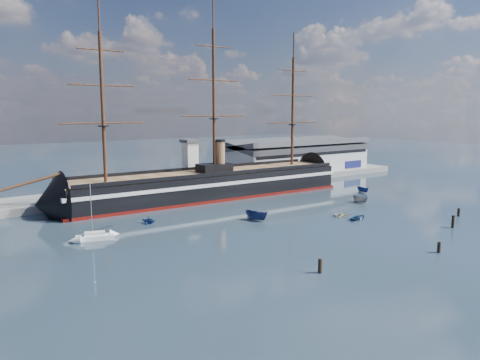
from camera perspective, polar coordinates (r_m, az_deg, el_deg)
ground at (r=125.31m, az=0.54°, el=-3.60°), size 600.00×600.00×0.00m
quay at (r=160.01m, az=-4.42°, el=-0.99°), size 180.00×18.00×2.00m
warehouse at (r=191.64m, az=7.12°, el=2.93°), size 63.00×21.00×11.60m
quay_tower at (r=152.54m, az=-6.08°, el=2.23°), size 5.00×5.00×15.00m
warship at (r=140.75m, az=-4.39°, el=-0.62°), size 113.12×19.02×53.94m
sailboat at (r=100.51m, az=-17.27°, el=-6.56°), size 7.85×4.57×12.07m
motorboat_a at (r=112.95m, az=2.03°, el=-4.94°), size 7.78×4.60×2.93m
motorboat_b at (r=117.33m, az=14.22°, el=-4.69°), size 1.75×3.42×1.53m
motorboat_c at (r=138.69m, az=14.43°, el=-2.69°), size 6.05×2.26×2.41m
motorboat_d at (r=111.79m, az=-11.07°, el=-5.23°), size 6.16×5.11×2.10m
motorboat_e at (r=119.91m, az=12.37°, el=-4.35°), size 1.95×2.92×1.26m
motorboat_f at (r=155.92m, az=14.76°, el=-1.49°), size 6.10×3.07×2.33m
piling_near_left at (r=78.54m, az=9.70°, el=-11.10°), size 0.64×0.64×3.08m
piling_near_mid at (r=95.36m, az=23.05°, el=-8.15°), size 0.64×0.64×2.76m
piling_near_right at (r=116.16m, az=24.49°, el=-5.33°), size 0.64×0.64×3.61m
piling_far_right at (r=129.30m, az=25.07°, el=-4.03°), size 0.64×0.64×2.76m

